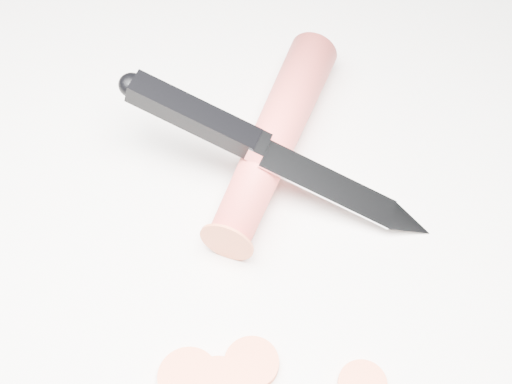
{
  "coord_description": "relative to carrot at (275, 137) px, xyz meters",
  "views": [
    {
      "loc": [
        0.0,
        -0.25,
        0.45
      ],
      "look_at": [
        0.03,
        0.06,
        0.02
      ],
      "focal_mm": 50.0,
      "sensor_mm": 36.0,
      "label": 1
    }
  ],
  "objects": [
    {
      "name": "carrot_slice_0",
      "position": [
        -0.08,
        -0.18,
        -0.02
      ],
      "size": [
        0.04,
        0.04,
        0.01
      ],
      "primitive_type": "cylinder",
      "color": "#EC6339",
      "rests_on": "ground"
    },
    {
      "name": "kitchen_knife",
      "position": [
        -0.0,
        -0.03,
        0.02
      ],
      "size": [
        0.24,
        0.13,
        0.08
      ],
      "primitive_type": null,
      "color": "silver",
      "rests_on": "ground"
    },
    {
      "name": "carrot_slice_4",
      "position": [
        0.03,
        -0.2,
        -0.02
      ],
      "size": [
        0.03,
        0.03,
        0.01
      ],
      "primitive_type": "cylinder",
      "color": "#EC6339",
      "rests_on": "ground"
    },
    {
      "name": "carrot_slice_5",
      "position": [
        -0.04,
        -0.18,
        -0.02
      ],
      "size": [
        0.04,
        0.04,
        0.01
      ],
      "primitive_type": "cylinder",
      "color": "#EC6339",
      "rests_on": "ground"
    },
    {
      "name": "carrot_slice_2",
      "position": [
        -0.06,
        -0.19,
        -0.02
      ],
      "size": [
        0.03,
        0.03,
        0.01
      ],
      "primitive_type": "cylinder",
      "color": "#EC6339",
      "rests_on": "ground"
    },
    {
      "name": "ground",
      "position": [
        -0.05,
        -0.11,
        -0.02
      ],
      "size": [
        2.4,
        2.4,
        0.0
      ],
      "primitive_type": "plane",
      "color": "white",
      "rests_on": "ground"
    },
    {
      "name": "carrot",
      "position": [
        0.0,
        0.0,
        0.0
      ],
      "size": [
        0.12,
        0.2,
        0.04
      ],
      "primitive_type": "cylinder",
      "rotation": [
        1.57,
        0.0,
        -0.45
      ],
      "color": "#E8413C",
      "rests_on": "ground"
    }
  ]
}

